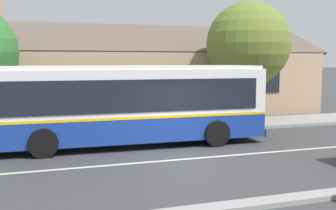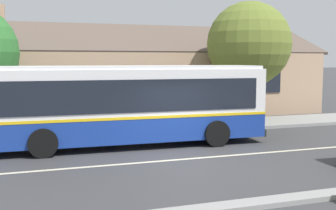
% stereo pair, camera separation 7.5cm
% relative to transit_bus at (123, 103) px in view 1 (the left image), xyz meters
% --- Properties ---
extents(ground_plane, '(300.00, 300.00, 0.00)m').
position_rel_transit_bus_xyz_m(ground_plane, '(1.51, -2.90, -1.65)').
color(ground_plane, '#38383A').
extents(sidewalk_far, '(60.00, 3.00, 0.15)m').
position_rel_transit_bus_xyz_m(sidewalk_far, '(1.51, 3.10, -1.57)').
color(sidewalk_far, gray).
rests_on(sidewalk_far, ground).
extents(curb_near, '(60.00, 0.50, 0.12)m').
position_rel_transit_bus_xyz_m(curb_near, '(1.51, -7.65, -1.59)').
color(curb_near, gray).
rests_on(curb_near, ground).
extents(lane_divider_stripe, '(60.00, 0.16, 0.01)m').
position_rel_transit_bus_xyz_m(lane_divider_stripe, '(1.51, -2.90, -1.65)').
color(lane_divider_stripe, beige).
rests_on(lane_divider_stripe, ground).
extents(community_building, '(24.84, 9.17, 6.54)m').
position_rel_transit_bus_xyz_m(community_building, '(1.79, 10.38, 0.32)').
color(community_building, tan).
rests_on(community_building, ground).
extents(transit_bus, '(10.99, 2.98, 3.06)m').
position_rel_transit_bus_xyz_m(transit_bus, '(0.00, 0.00, 0.00)').
color(transit_bus, navy).
rests_on(transit_bus, ground).
extents(street_tree_primary, '(4.43, 4.43, 6.35)m').
position_rel_transit_bus_xyz_m(street_tree_primary, '(7.75, 4.06, 2.30)').
color(street_tree_primary, '#4C3828').
rests_on(street_tree_primary, ground).
extents(bus_stop_sign, '(0.36, 0.07, 2.40)m').
position_rel_transit_bus_xyz_m(bus_stop_sign, '(6.49, 2.09, -0.01)').
color(bus_stop_sign, gray).
rests_on(bus_stop_sign, sidewalk_far).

